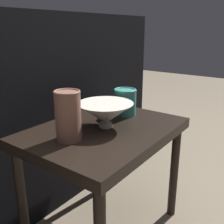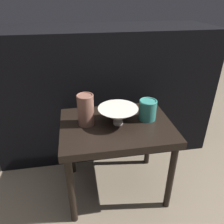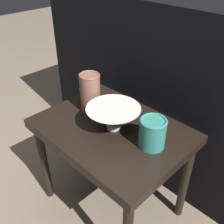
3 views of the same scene
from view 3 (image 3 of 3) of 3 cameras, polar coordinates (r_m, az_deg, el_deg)
The scene contains 6 objects.
ground_plane at distance 1.38m, azimuth -0.03°, elevation -19.15°, with size 8.00×8.00×0.00m, color #7F705B.
table at distance 1.08m, azimuth -0.04°, elevation -5.92°, with size 0.60×0.44×0.47m.
couch_backdrop at distance 1.41m, azimuth 15.05°, elevation 5.01°, with size 1.51×0.50×0.90m.
bowl at distance 1.01m, azimuth 0.45°, elevation -0.93°, with size 0.21×0.21×0.09m.
vase_textured_left at distance 1.11m, azimuth -4.78°, elevation 4.34°, with size 0.09×0.09×0.17m.
vase_colorful_right at distance 0.93m, azimuth 8.79°, elevation -4.43°, with size 0.10×0.10×0.11m.
Camera 3 is at (0.59, -0.59, 1.10)m, focal length 42.00 mm.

